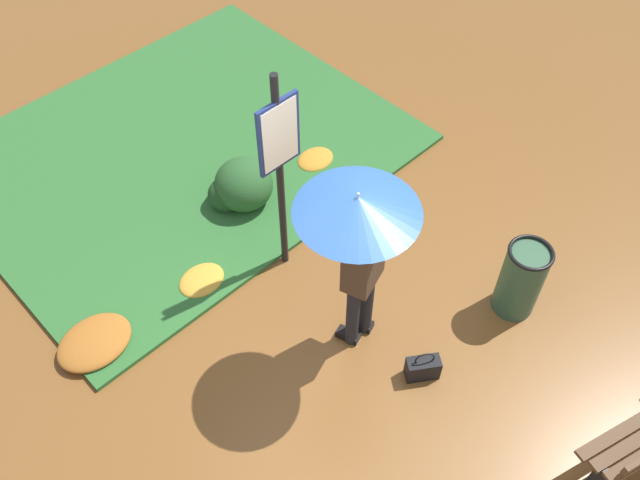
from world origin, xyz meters
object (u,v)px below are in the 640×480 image
(info_sign_post, at_px, (280,157))
(trash_bin, at_px, (521,279))
(handbag, at_px, (423,368))
(person_with_umbrella, at_px, (360,233))

(info_sign_post, bearing_deg, trash_bin, 121.81)
(handbag, bearing_deg, person_with_umbrella, -75.12)
(person_with_umbrella, bearing_deg, info_sign_post, -99.51)
(person_with_umbrella, height_order, info_sign_post, info_sign_post)
(handbag, xyz_separation_m, trash_bin, (-1.21, 0.12, 0.29))
(person_with_umbrella, height_order, handbag, person_with_umbrella)
(trash_bin, bearing_deg, info_sign_post, -58.19)
(person_with_umbrella, relative_size, info_sign_post, 0.89)
(person_with_umbrella, relative_size, handbag, 5.53)
(trash_bin, bearing_deg, handbag, -5.47)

